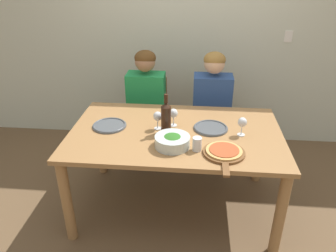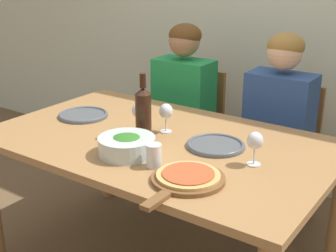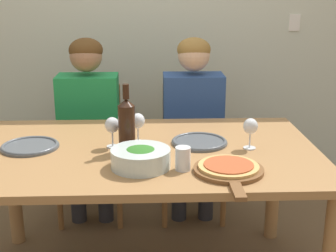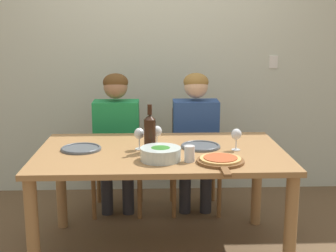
% 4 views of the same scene
% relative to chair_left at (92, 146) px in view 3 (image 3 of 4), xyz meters
% --- Properties ---
extents(back_wall, '(10.00, 0.06, 2.70)m').
position_rel_chair_left_xyz_m(back_wall, '(0.36, 0.48, 0.88)').
color(back_wall, beige).
rests_on(back_wall, ground).
extents(dining_table, '(1.69, 1.04, 0.76)m').
position_rel_chair_left_xyz_m(dining_table, '(0.36, -0.86, 0.18)').
color(dining_table, '#9E7042').
rests_on(dining_table, ground).
extents(chair_left, '(0.42, 0.42, 0.87)m').
position_rel_chair_left_xyz_m(chair_left, '(0.00, 0.00, 0.00)').
color(chair_left, brown).
rests_on(chair_left, ground).
extents(chair_right, '(0.42, 0.42, 0.87)m').
position_rel_chair_left_xyz_m(chair_right, '(0.67, 0.00, 0.00)').
color(chair_right, brown).
rests_on(chair_right, ground).
extents(person_woman, '(0.47, 0.51, 1.20)m').
position_rel_chair_left_xyz_m(person_woman, '(0.00, -0.11, 0.25)').
color(person_woman, '#28282D').
rests_on(person_woman, ground).
extents(person_man, '(0.47, 0.51, 1.20)m').
position_rel_chair_left_xyz_m(person_man, '(0.67, -0.11, 0.25)').
color(person_man, '#28282D').
rests_on(person_man, ground).
extents(wine_bottle, '(0.08, 0.08, 0.32)m').
position_rel_chair_left_xyz_m(wine_bottle, '(0.28, -0.89, 0.42)').
color(wine_bottle, black).
rests_on(wine_bottle, dining_table).
extents(broccoli_bowl, '(0.26, 0.26, 0.09)m').
position_rel_chair_left_xyz_m(broccoli_bowl, '(0.35, -1.10, 0.33)').
color(broccoli_bowl, silver).
rests_on(broccoli_bowl, dining_table).
extents(dinner_plate_left, '(0.28, 0.28, 0.02)m').
position_rel_chair_left_xyz_m(dinner_plate_left, '(-0.19, -0.83, 0.29)').
color(dinner_plate_left, '#4C5156').
rests_on(dinner_plate_left, dining_table).
extents(dinner_plate_right, '(0.28, 0.28, 0.02)m').
position_rel_chair_left_xyz_m(dinner_plate_right, '(0.64, -0.80, 0.29)').
color(dinner_plate_right, '#4C5156').
rests_on(dinner_plate_right, dining_table).
extents(pizza_on_board, '(0.30, 0.44, 0.04)m').
position_rel_chair_left_xyz_m(pizza_on_board, '(0.72, -1.18, 0.30)').
color(pizza_on_board, brown).
rests_on(pizza_on_board, dining_table).
extents(wine_glass_left, '(0.07, 0.07, 0.15)m').
position_rel_chair_left_xyz_m(wine_glass_left, '(0.21, -0.83, 0.39)').
color(wine_glass_left, silver).
rests_on(wine_glass_left, dining_table).
extents(wine_glass_right, '(0.07, 0.07, 0.15)m').
position_rel_chair_left_xyz_m(wine_glass_right, '(0.87, -0.88, 0.39)').
color(wine_glass_right, silver).
rests_on(wine_glass_right, dining_table).
extents(wine_glass_centre, '(0.07, 0.07, 0.15)m').
position_rel_chair_left_xyz_m(wine_glass_centre, '(0.33, -0.77, 0.39)').
color(wine_glass_centre, silver).
rests_on(wine_glass_centre, dining_table).
extents(water_tumbler, '(0.07, 0.07, 0.10)m').
position_rel_chair_left_xyz_m(water_tumbler, '(0.53, -1.14, 0.34)').
color(water_tumbler, silver).
rests_on(water_tumbler, dining_table).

